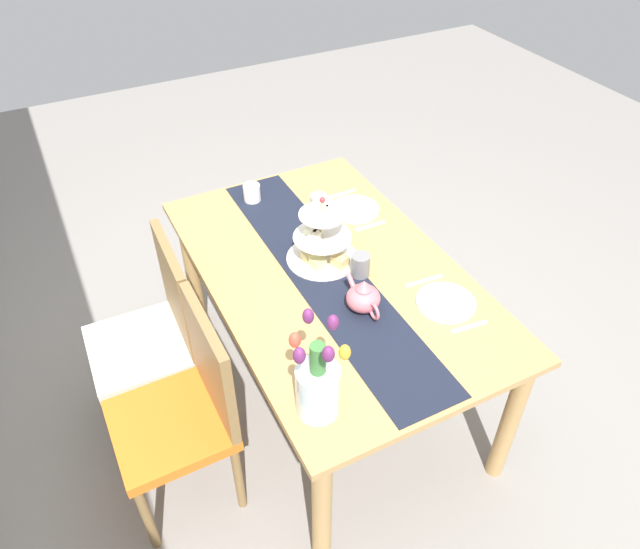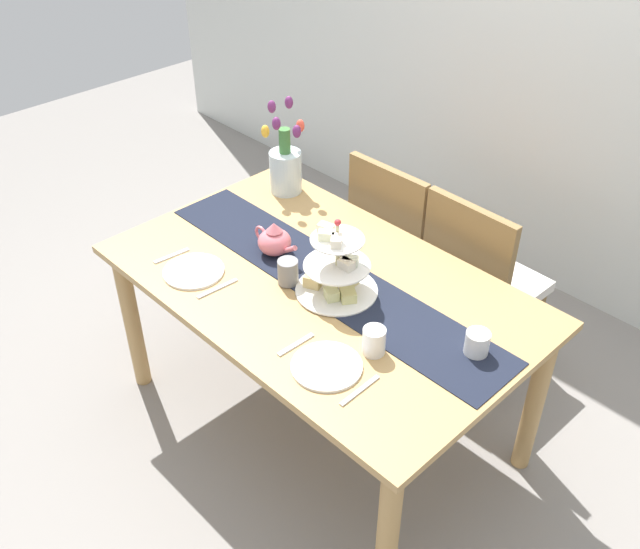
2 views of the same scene
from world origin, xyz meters
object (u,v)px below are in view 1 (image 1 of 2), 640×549
(teapot, at_px, (363,297))
(fork_left, at_px, (469,327))
(chair_right, at_px, (155,331))
(dinner_plate_left, at_px, (446,302))
(dining_table, at_px, (331,289))
(knife_left, at_px, (424,281))
(dinner_plate_right, at_px, (355,209))
(fork_right, at_px, (370,226))
(knife_right, at_px, (340,194))
(cream_jug, at_px, (252,193))
(mug_grey, at_px, (360,265))
(tulip_vase, at_px, (318,384))
(chair_left, at_px, (187,407))
(tiered_cake_stand, at_px, (322,242))
(mug_white_text, at_px, (319,204))

(teapot, xyz_separation_m, fork_left, (-0.26, -0.30, -0.06))
(chair_right, height_order, dinner_plate_left, chair_right)
(dining_table, relative_size, knife_left, 9.39)
(fork_left, bearing_deg, chair_right, 53.53)
(dinner_plate_right, relative_size, fork_right, 1.53)
(knife_right, bearing_deg, teapot, 157.84)
(teapot, distance_m, fork_left, 0.40)
(fork_left, bearing_deg, dining_table, 30.15)
(cream_jug, distance_m, dinner_plate_right, 0.49)
(teapot, height_order, mug_grey, teapot)
(dining_table, distance_m, fork_right, 0.37)
(knife_right, xyz_separation_m, mug_grey, (-0.56, 0.21, 0.05))
(dinner_plate_left, relative_size, fork_right, 1.53)
(tulip_vase, relative_size, mug_grey, 4.16)
(dining_table, xyz_separation_m, chair_left, (-0.20, 0.71, -0.14))
(chair_right, bearing_deg, fork_left, -126.47)
(cream_jug, bearing_deg, tiered_cake_stand, -170.31)
(dining_table, relative_size, teapot, 6.70)
(teapot, height_order, fork_left, teapot)
(cream_jug, distance_m, mug_white_text, 0.33)
(chair_left, height_order, chair_right, same)
(chair_right, relative_size, fork_right, 6.07)
(fork_right, bearing_deg, tulip_vase, 139.86)
(mug_white_text, bearing_deg, dinner_plate_left, -168.21)
(tulip_vase, height_order, fork_left, tulip_vase)
(tulip_vase, height_order, mug_white_text, tulip_vase)
(cream_jug, height_order, fork_left, cream_jug)
(cream_jug, bearing_deg, knife_left, -155.26)
(dinner_plate_left, height_order, knife_right, dinner_plate_left)
(chair_right, relative_size, tiered_cake_stand, 2.99)
(tulip_vase, distance_m, fork_right, 1.03)
(tulip_vase, relative_size, cream_jug, 4.65)
(tulip_vase, bearing_deg, teapot, -47.02)
(fork_right, height_order, mug_white_text, mug_white_text)
(chair_left, bearing_deg, knife_left, -91.34)
(fork_right, distance_m, mug_grey, 0.35)
(dinner_plate_left, xyz_separation_m, knife_left, (0.14, 0.00, -0.00))
(dining_table, relative_size, tulip_vase, 4.04)
(knife_left, bearing_deg, teapot, 95.05)
(dinner_plate_left, distance_m, dinner_plate_right, 0.71)
(teapot, bearing_deg, knife_right, -22.16)
(chair_left, distance_m, mug_grey, 0.86)
(chair_right, height_order, teapot, chair_right)
(knife_right, bearing_deg, fork_right, 180.00)
(dinner_plate_right, bearing_deg, chair_left, 118.16)
(mug_white_text, bearing_deg, dining_table, 160.32)
(fork_left, height_order, knife_left, same)
(tiered_cake_stand, distance_m, mug_white_text, 0.35)
(tiered_cake_stand, distance_m, teapot, 0.34)
(dining_table, distance_m, dinner_plate_left, 0.49)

